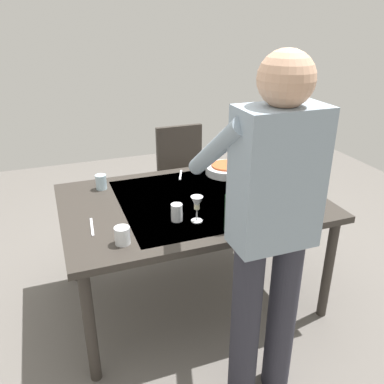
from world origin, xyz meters
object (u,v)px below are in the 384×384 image
(person_server, at_px, (270,224))
(dinner_plate_near, at_px, (264,188))
(wine_glass_left, at_px, (197,204))
(wine_bottle, at_px, (231,211))
(chair_near, at_px, (183,173))
(water_cup_near_left, at_px, (271,164))
(water_cup_near_right, at_px, (122,235))
(dining_table, at_px, (192,209))
(water_cup_far_right, at_px, (177,212))
(serving_bowl_pasta, at_px, (227,169))
(water_cup_far_left, at_px, (101,182))

(person_server, bearing_deg, dinner_plate_near, -118.85)
(dinner_plate_near, bearing_deg, wine_glass_left, 24.48)
(wine_bottle, relative_size, dinner_plate_near, 1.29)
(chair_near, distance_m, wine_bottle, 1.39)
(chair_near, xyz_separation_m, wine_glass_left, (0.33, 1.20, 0.31))
(water_cup_near_left, height_order, water_cup_near_right, water_cup_near_left)
(dining_table, bearing_deg, water_cup_far_right, 52.48)
(water_cup_far_right, bearing_deg, dining_table, -127.52)
(wine_glass_left, bearing_deg, serving_bowl_pasta, -127.40)
(serving_bowl_pasta, distance_m, dinner_plate_near, 0.36)
(person_server, height_order, wine_bottle, person_server)
(dining_table, relative_size, serving_bowl_pasta, 5.29)
(dining_table, relative_size, person_server, 0.94)
(wine_glass_left, height_order, water_cup_far_right, wine_glass_left)
(wine_bottle, relative_size, wine_glass_left, 1.96)
(water_cup_near_left, distance_m, dinner_plate_near, 0.35)
(serving_bowl_pasta, bearing_deg, water_cup_far_left, -2.30)
(person_server, relative_size, water_cup_near_right, 18.44)
(water_cup_near_left, bearing_deg, wine_bottle, 46.66)
(dining_table, distance_m, person_server, 0.85)
(chair_near, height_order, serving_bowl_pasta, chair_near)
(wine_glass_left, xyz_separation_m, water_cup_far_right, (0.10, -0.05, -0.05))
(wine_bottle, bearing_deg, water_cup_near_left, -133.34)
(water_cup_far_left, relative_size, water_cup_far_right, 0.98)
(chair_near, bearing_deg, water_cup_far_left, 36.52)
(person_server, xyz_separation_m, dinner_plate_near, (-0.43, -0.78, -0.22))
(water_cup_near_left, bearing_deg, wine_glass_left, 34.48)
(wine_bottle, xyz_separation_m, dinner_plate_near, (-0.44, -0.41, -0.10))
(wine_glass_left, bearing_deg, dining_table, -105.03)
(water_cup_near_left, relative_size, dinner_plate_near, 0.45)
(chair_near, xyz_separation_m, dinner_plate_near, (-0.24, 0.94, 0.21))
(chair_near, bearing_deg, person_server, 83.56)
(water_cup_far_left, distance_m, water_cup_far_right, 0.67)
(person_server, height_order, water_cup_near_right, person_server)
(dinner_plate_near, bearing_deg, water_cup_far_right, 17.47)
(wine_glass_left, bearing_deg, water_cup_far_left, -56.11)
(dining_table, distance_m, water_cup_far_left, 0.62)
(water_cup_near_left, bearing_deg, water_cup_near_right, 27.28)
(chair_near, xyz_separation_m, water_cup_far_left, (0.76, 0.56, 0.25))
(dining_table, relative_size, wine_glass_left, 10.50)
(person_server, height_order, dinner_plate_near, person_server)
(person_server, distance_m, water_cup_far_right, 0.65)
(water_cup_near_left, bearing_deg, water_cup_far_left, -4.52)
(water_cup_near_right, height_order, water_cup_far_left, water_cup_far_left)
(water_cup_near_left, xyz_separation_m, dinner_plate_near, (0.21, 0.28, -0.05))
(person_server, bearing_deg, water_cup_near_left, -121.16)
(person_server, xyz_separation_m, wine_glass_left, (0.14, -0.52, -0.12))
(water_cup_near_left, xyz_separation_m, serving_bowl_pasta, (0.33, -0.06, -0.02))
(dining_table, distance_m, water_cup_near_left, 0.76)
(chair_near, bearing_deg, wine_bottle, 81.58)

